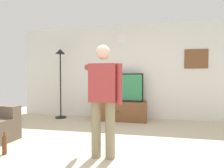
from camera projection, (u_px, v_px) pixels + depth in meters
ground_plane at (97, 164)px, 2.49m from camera, size 8.40×8.40×0.00m
back_wall at (124, 72)px, 5.33m from camera, size 6.40×0.10×2.70m
tv_stand at (120, 111)px, 5.04m from camera, size 1.48×0.57×0.52m
television at (120, 87)px, 5.07m from camera, size 1.28×0.07×0.77m
wall_clock at (121, 38)px, 5.26m from camera, size 0.29×0.03×0.29m
framed_picture at (196, 59)px, 4.89m from camera, size 0.60×0.04×0.52m
floor_lamp at (60, 69)px, 5.28m from camera, size 0.32×0.32×2.01m
person_standing_nearer_lamp at (103, 95)px, 2.67m from camera, size 0.57×0.78×1.65m
beverage_bottle at (4, 145)px, 2.79m from camera, size 0.07×0.07×0.34m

